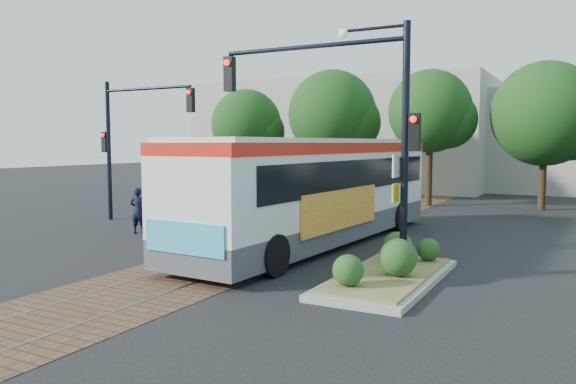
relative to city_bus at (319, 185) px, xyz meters
The scene contains 10 objects.
ground 3.69m from the city_bus, 110.72° to the right, with size 120.00×120.00×0.00m, color black.
trackbed 2.48m from the city_bus, 135.92° to the left, with size 3.60×40.00×0.02m.
tree_row 13.80m from the city_bus, 89.56° to the left, with size 26.40×5.60×7.67m.
warehouses 25.94m from the city_bus, 93.62° to the left, with size 40.00×13.00×8.00m.
city_bus is the anchor object (origin of this frame).
traffic_island 5.57m from the city_bus, 45.86° to the right, with size 2.20×5.20×1.13m.
signal_pole_main 5.14m from the city_bus, 53.59° to the right, with size 5.49×0.46×6.00m.
signal_pole_left 9.72m from the city_bus, behind, with size 4.99×0.34×6.00m.
officer 7.00m from the city_bus, 169.43° to the right, with size 0.63×0.41×1.72m, color black.
parked_car 13.73m from the city_bus, 134.34° to the left, with size 1.64×4.02×1.17m, color black.
Camera 1 is at (8.96, -13.94, 3.36)m, focal length 35.00 mm.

